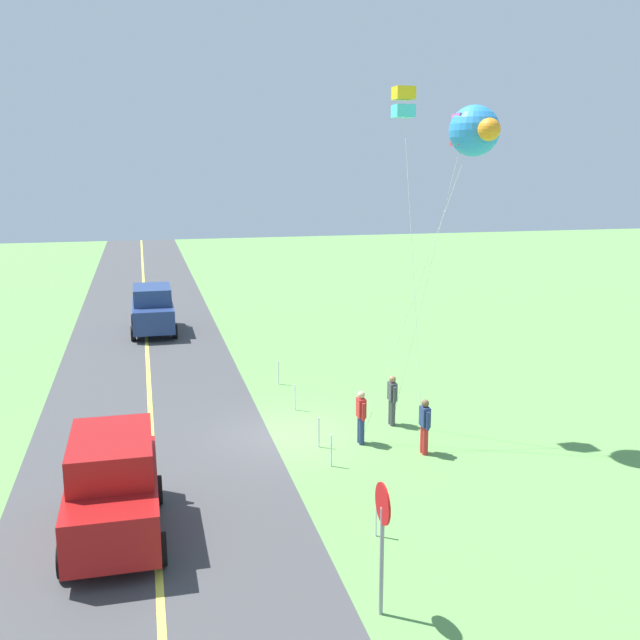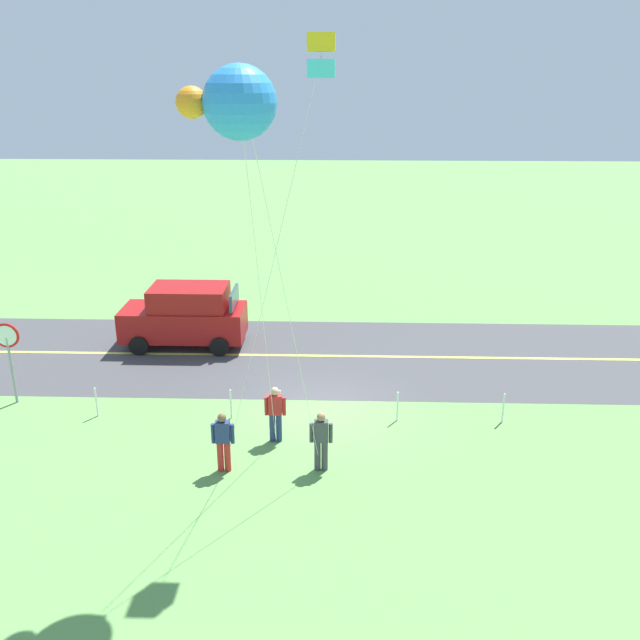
# 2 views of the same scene
# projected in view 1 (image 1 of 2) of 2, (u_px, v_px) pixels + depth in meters

# --- Properties ---
(ground_plane) EXTENTS (120.00, 120.00, 0.10)m
(ground_plane) POSITION_uv_depth(u_px,v_px,m) (287.00, 436.00, 22.22)
(ground_plane) COLOR #60994C
(asphalt_road) EXTENTS (120.00, 7.00, 0.00)m
(asphalt_road) POSITION_uv_depth(u_px,v_px,m) (152.00, 446.00, 21.29)
(asphalt_road) COLOR #424244
(asphalt_road) RESTS_ON ground
(road_centre_stripe) EXTENTS (120.00, 0.16, 0.00)m
(road_centre_stripe) POSITION_uv_depth(u_px,v_px,m) (152.00, 446.00, 21.29)
(road_centre_stripe) COLOR #E5E04C
(road_centre_stripe) RESTS_ON asphalt_road
(car_suv_foreground) EXTENTS (4.40, 2.12, 2.24)m
(car_suv_foreground) POSITION_uv_depth(u_px,v_px,m) (113.00, 486.00, 16.01)
(car_suv_foreground) COLOR maroon
(car_suv_foreground) RESTS_ON ground
(car_parked_west_far) EXTENTS (4.40, 2.12, 2.24)m
(car_parked_west_far) POSITION_uv_depth(u_px,v_px,m) (153.00, 309.00, 35.40)
(car_parked_west_far) COLOR navy
(car_parked_west_far) RESTS_ON ground
(stop_sign) EXTENTS (0.76, 0.08, 2.56)m
(stop_sign) POSITION_uv_depth(u_px,v_px,m) (383.00, 523.00, 13.00)
(stop_sign) COLOR gray
(stop_sign) RESTS_ON ground
(person_adult_near) EXTENTS (0.58, 0.22, 1.60)m
(person_adult_near) POSITION_uv_depth(u_px,v_px,m) (425.00, 425.00, 20.60)
(person_adult_near) COLOR red
(person_adult_near) RESTS_ON ground
(person_adult_companion) EXTENTS (0.58, 0.22, 1.60)m
(person_adult_companion) POSITION_uv_depth(u_px,v_px,m) (392.00, 398.00, 22.88)
(person_adult_companion) COLOR #3F3F47
(person_adult_companion) RESTS_ON ground
(person_child_watcher) EXTENTS (0.58, 0.22, 1.60)m
(person_child_watcher) POSITION_uv_depth(u_px,v_px,m) (361.00, 415.00, 21.35)
(person_child_watcher) COLOR navy
(person_child_watcher) RESTS_ON ground
(kite_red_low) EXTENTS (2.72, 0.56, 10.21)m
(kite_red_low) POSITION_uv_depth(u_px,v_px,m) (403.00, 103.00, 21.05)
(kite_red_low) COLOR silver
(kite_red_low) RESTS_ON ground
(kite_blue_mid) EXTENTS (1.70, 1.72, 9.39)m
(kite_blue_mid) POSITION_uv_depth(u_px,v_px,m) (464.00, 131.00, 20.18)
(kite_blue_mid) COLOR silver
(kite_blue_mid) RESTS_ON ground
(kite_yellow_high) EXTENTS (1.90, 3.81, 9.63)m
(kite_yellow_high) POSITION_uv_depth(u_px,v_px,m) (475.00, 131.00, 20.13)
(kite_yellow_high) COLOR silver
(kite_yellow_high) RESTS_ON ground
(fence_post_0) EXTENTS (0.05, 0.05, 0.90)m
(fence_post_0) POSITION_uv_depth(u_px,v_px,m) (278.00, 373.00, 27.20)
(fence_post_0) COLOR silver
(fence_post_0) RESTS_ON ground
(fence_post_1) EXTENTS (0.05, 0.05, 0.90)m
(fence_post_1) POSITION_uv_depth(u_px,v_px,m) (295.00, 397.00, 24.34)
(fence_post_1) COLOR silver
(fence_post_1) RESTS_ON ground
(fence_post_2) EXTENTS (0.05, 0.05, 0.90)m
(fence_post_2) POSITION_uv_depth(u_px,v_px,m) (319.00, 432.00, 21.15)
(fence_post_2) COLOR silver
(fence_post_2) RESTS_ON ground
(fence_post_3) EXTENTS (0.05, 0.05, 0.90)m
(fence_post_3) POSITION_uv_depth(u_px,v_px,m) (331.00, 451.00, 19.80)
(fence_post_3) COLOR silver
(fence_post_3) RESTS_ON ground
(fence_post_4) EXTENTS (0.05, 0.05, 0.90)m
(fence_post_4) POSITION_uv_depth(u_px,v_px,m) (376.00, 517.00, 16.08)
(fence_post_4) COLOR silver
(fence_post_4) RESTS_ON ground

